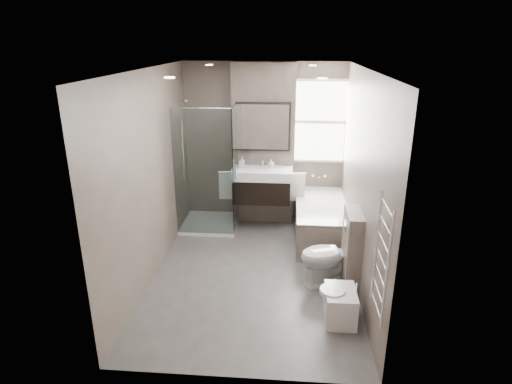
# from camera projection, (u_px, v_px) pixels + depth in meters

# --- Properties ---
(room) EXTENTS (2.70, 3.90, 2.70)m
(room) POSITION_uv_depth(u_px,v_px,m) (254.00, 179.00, 5.26)
(room) COLOR #504D4A
(room) RESTS_ON ground
(vanity_pier) EXTENTS (1.00, 0.25, 2.60)m
(vanity_pier) POSITION_uv_depth(u_px,v_px,m) (264.00, 145.00, 6.92)
(vanity_pier) COLOR #65584F
(vanity_pier) RESTS_ON ground
(vanity) EXTENTS (0.95, 0.47, 0.66)m
(vanity) POSITION_uv_depth(u_px,v_px,m) (262.00, 185.00, 6.78)
(vanity) COLOR black
(vanity) RESTS_ON vanity_pier
(mirror_cabinet) EXTENTS (0.86, 0.08, 0.76)m
(mirror_cabinet) POSITION_uv_depth(u_px,v_px,m) (263.00, 127.00, 6.66)
(mirror_cabinet) COLOR black
(mirror_cabinet) RESTS_ON vanity_pier
(towel_left) EXTENTS (0.24, 0.06, 0.44)m
(towel_left) POSITION_uv_depth(u_px,v_px,m) (227.00, 185.00, 6.81)
(towel_left) COLOR silver
(towel_left) RESTS_ON vanity_pier
(towel_right) EXTENTS (0.24, 0.06, 0.44)m
(towel_right) POSITION_uv_depth(u_px,v_px,m) (297.00, 187.00, 6.73)
(towel_right) COLOR silver
(towel_right) RESTS_ON vanity_pier
(shower_enclosure) EXTENTS (0.90, 0.90, 2.00)m
(shower_enclosure) POSITION_uv_depth(u_px,v_px,m) (215.00, 200.00, 6.85)
(shower_enclosure) COLOR white
(shower_enclosure) RESTS_ON ground
(bathtub) EXTENTS (0.75, 1.60, 0.57)m
(bathtub) POSITION_uv_depth(u_px,v_px,m) (320.00, 219.00, 6.55)
(bathtub) COLOR #65584F
(bathtub) RESTS_ON ground
(window) EXTENTS (0.98, 0.06, 1.33)m
(window) POSITION_uv_depth(u_px,v_px,m) (320.00, 122.00, 6.82)
(window) COLOR white
(window) RESTS_ON room
(toilet) EXTENTS (0.85, 0.63, 0.77)m
(toilet) POSITION_uv_depth(u_px,v_px,m) (331.00, 255.00, 5.31)
(toilet) COLOR white
(toilet) RESTS_ON ground
(cistern_box) EXTENTS (0.19, 0.55, 1.00)m
(cistern_box) POSITION_uv_depth(u_px,v_px,m) (352.00, 250.00, 5.20)
(cistern_box) COLOR #65584F
(cistern_box) RESTS_ON ground
(bidet) EXTENTS (0.40, 0.46, 0.48)m
(bidet) POSITION_uv_depth(u_px,v_px,m) (340.00, 305.00, 4.66)
(bidet) COLOR white
(bidet) RESTS_ON ground
(towel_radiator) EXTENTS (0.03, 0.49, 1.10)m
(towel_radiator) POSITION_uv_depth(u_px,v_px,m) (382.00, 259.00, 3.72)
(towel_radiator) COLOR silver
(towel_radiator) RESTS_ON room
(soap_bottle_a) EXTENTS (0.08, 0.08, 0.18)m
(soap_bottle_a) POSITION_uv_depth(u_px,v_px,m) (242.00, 162.00, 6.73)
(soap_bottle_a) COLOR white
(soap_bottle_a) RESTS_ON vanity
(soap_bottle_b) EXTENTS (0.10, 0.10, 0.13)m
(soap_bottle_b) POSITION_uv_depth(u_px,v_px,m) (271.00, 163.00, 6.77)
(soap_bottle_b) COLOR white
(soap_bottle_b) RESTS_ON vanity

